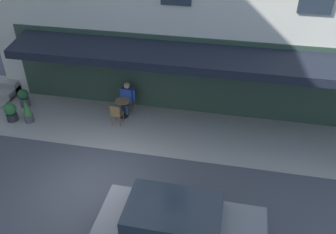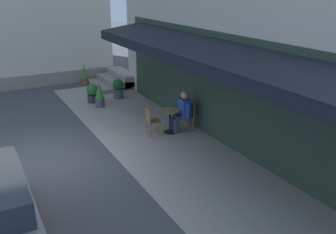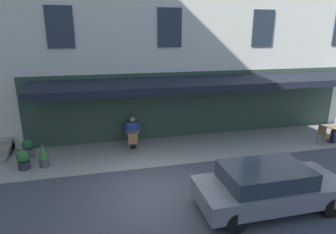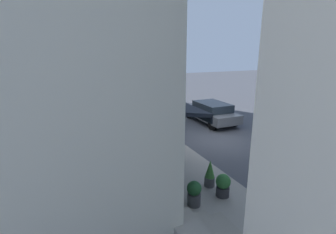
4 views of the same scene
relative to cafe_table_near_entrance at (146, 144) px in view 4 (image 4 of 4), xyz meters
name	(u,v)px [view 4 (image 4 of 4)]	position (x,y,z in m)	size (l,w,h in m)	color
ground_plane	(216,140)	(-0.27, 3.98, -0.49)	(70.00, 70.00, 0.00)	#42444C
sidewalk_cafe_terrace	(136,131)	(-3.52, 0.58, -0.49)	(20.50, 3.20, 0.01)	gray
cafe_table_near_entrance	(146,144)	(0.00, 0.00, 0.00)	(0.60, 0.60, 0.75)	black
cafe_chair_wicker_by_window	(159,141)	(0.07, 0.63, 0.06)	(0.44, 0.44, 0.91)	olive
cafe_chair_wicker_kerbside	(132,144)	(-0.08, -0.63, 0.06)	(0.45, 0.45, 0.91)	olive
cafe_table_mid_terrace	(126,103)	(-9.22, 1.51, 0.00)	(0.60, 0.60, 0.75)	black
cafe_chair_wicker_near_door	(130,104)	(-8.60, 1.64, 0.06)	(0.47, 0.47, 0.91)	olive
cafe_chair_wicker_back_row	(124,101)	(-9.85, 1.46, 0.06)	(0.43, 0.43, 0.91)	olive
seated_patron_in_grey	(124,99)	(-9.63, 1.48, 0.23)	(0.61, 0.71, 1.37)	navy
seated_companion_in_blue	(137,140)	(-0.05, -0.41, 0.21)	(0.66, 0.58, 1.31)	navy
potted_plant_by_steps	(194,193)	(4.34, 0.05, -0.08)	(0.44, 0.44, 0.79)	#4C4C51
potted_plant_entrance_left	(223,185)	(4.27, 1.15, -0.10)	(0.48, 0.48, 0.76)	#2D2D33
potted_plant_mid_terrace	(210,174)	(3.57, 1.10, -0.02)	(0.36, 0.36, 0.97)	#4C4C51
parked_car_grey	(211,112)	(-3.27, 5.55, 0.22)	(4.30, 1.81, 1.33)	slate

